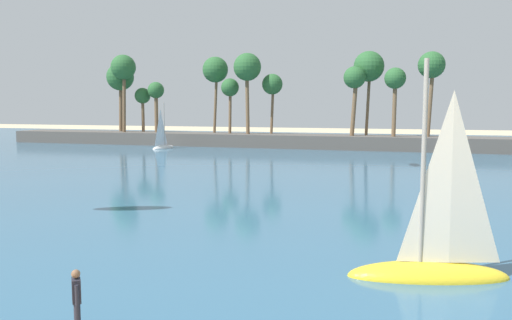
# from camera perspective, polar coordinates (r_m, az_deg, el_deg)

# --- Properties ---
(sea) EXTENTS (220.00, 97.73, 0.06)m
(sea) POSITION_cam_1_polar(r_m,az_deg,el_deg) (59.58, 10.84, 0.50)
(sea) COLOR #33607F
(sea) RESTS_ON ground
(palm_headland) EXTENTS (104.78, 6.37, 13.09)m
(palm_headland) POSITION_cam_1_polar(r_m,az_deg,el_deg) (68.32, 10.98, 4.49)
(palm_headland) COLOR #514C47
(palm_headland) RESTS_ON ground
(person_at_waterline) EXTENTS (0.38, 0.45, 1.67)m
(person_at_waterline) POSITION_cam_1_polar(r_m,az_deg,el_deg) (13.56, -19.14, -14.44)
(person_at_waterline) COLOR #23232D
(person_at_waterline) RESTS_ON ground
(sailboat_near_shore) EXTENTS (1.89, 4.59, 6.46)m
(sailboat_near_shore) POSITION_cam_1_polar(r_m,az_deg,el_deg) (69.12, -10.21, 1.75)
(sailboat_near_shore) COLOR white
(sailboat_near_shore) RESTS_ON sea
(sailboat_toward_headland) EXTENTS (5.38, 2.81, 7.48)m
(sailboat_toward_headland) POSITION_cam_1_polar(r_m,az_deg,el_deg) (17.81, 18.82, -10.05)
(sailboat_toward_headland) COLOR yellow
(sailboat_toward_headland) RESTS_ON sea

